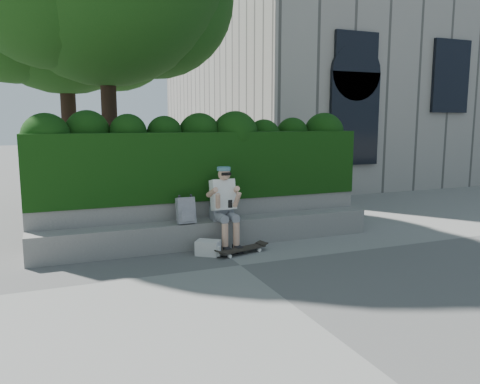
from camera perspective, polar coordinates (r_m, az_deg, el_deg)
name	(u,v)px	position (r m, az deg, el deg)	size (l,w,h in m)	color
ground	(240,265)	(7.10, 0.04, -8.92)	(80.00, 80.00, 0.00)	slate
bench_ledge	(213,232)	(8.17, -3.27, -4.95)	(6.00, 0.45, 0.45)	gray
planter_wall	(205,219)	(8.58, -4.31, -3.28)	(6.00, 0.50, 0.75)	gray
hedge	(200,165)	(8.64, -4.84, 3.35)	(6.00, 1.00, 1.20)	black
person	(224,204)	(7.94, -1.95, -1.45)	(0.40, 0.76, 1.38)	slate
skateboard	(241,249)	(7.67, 0.18, -7.00)	(0.89, 0.43, 0.09)	black
backpack_plaid	(186,211)	(7.83, -6.62, -2.26)	(0.30, 0.16, 0.44)	#A0A0A5
backpack_ground	(208,248)	(7.61, -3.92, -6.79)	(0.37, 0.26, 0.24)	beige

